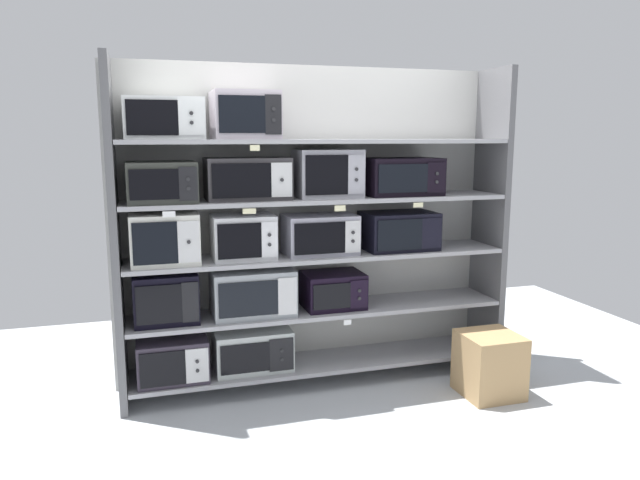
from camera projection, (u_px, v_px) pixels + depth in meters
ground at (368, 446)px, 3.53m from camera, size 6.75×6.00×0.02m
back_panel at (311, 223)px, 4.51m from camera, size 2.95×0.04×2.33m
upright_left at (115, 237)px, 3.88m from camera, size 0.05×0.46×2.33m
upright_right at (490, 220)px, 4.67m from camera, size 0.05×0.46×2.33m
shelf_0 at (320, 362)px, 4.45m from camera, size 2.75×0.46×0.03m
microwave_0 at (172, 357)px, 4.11m from camera, size 0.48×0.43×0.29m
microwave_1 at (252, 349)px, 4.27m from camera, size 0.55×0.36×0.29m
shelf_1 at (320, 310)px, 4.38m from camera, size 2.75×0.46×0.03m
microwave_2 at (166, 297)px, 4.03m from camera, size 0.43×0.35×0.34m
microwave_3 at (252, 292)px, 4.20m from camera, size 0.57×0.39×0.33m
microwave_4 at (333, 290)px, 4.38m from camera, size 0.44×0.35×0.26m
price_tag_0 at (348, 322)px, 4.21m from camera, size 0.06×0.00×0.04m
shelf_2 at (320, 256)px, 4.31m from camera, size 2.75×0.46×0.03m
microwave_5 at (164, 238)px, 3.96m from camera, size 0.44×0.41×0.34m
microwave_6 at (243, 237)px, 4.12m from camera, size 0.43×0.35×0.31m
microwave_7 at (320, 234)px, 4.28m from camera, size 0.51×0.34×0.29m
microwave_8 at (399, 231)px, 4.45m from camera, size 0.54×0.37×0.28m
shelf_3 at (320, 199)px, 4.24m from camera, size 2.75×0.46×0.03m
microwave_9 at (162, 182)px, 3.90m from camera, size 0.44×0.43×0.27m
microwave_10 at (247, 179)px, 4.06m from camera, size 0.57×0.35×0.29m
microwave_11 at (328, 173)px, 4.22m from camera, size 0.46×0.34×0.34m
microwave_12 at (401, 177)px, 4.39m from camera, size 0.56×0.39×0.27m
price_tag_1 at (169, 214)px, 3.72m from camera, size 0.08×0.00×0.04m
price_tag_2 at (249, 211)px, 3.87m from camera, size 0.09×0.00×0.04m
price_tag_3 at (340, 208)px, 4.05m from camera, size 0.08×0.00×0.04m
price_tag_4 at (418, 205)px, 4.21m from camera, size 0.07×0.00×0.03m
shelf_4 at (320, 141)px, 4.17m from camera, size 2.75×0.46×0.03m
microwave_13 at (164, 118)px, 3.84m from camera, size 0.51×0.35×0.27m
microwave_14 at (245, 115)px, 3.98m from camera, size 0.43×0.42×0.32m
price_tag_5 at (255, 148)px, 3.81m from camera, size 0.06×0.00×0.04m
shipping_carton at (489, 364)px, 4.19m from camera, size 0.39×0.39×0.45m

